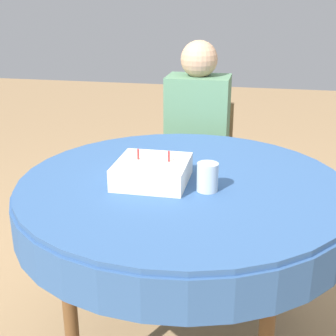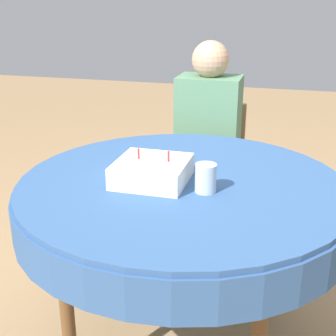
{
  "view_description": "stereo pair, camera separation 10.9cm",
  "coord_description": "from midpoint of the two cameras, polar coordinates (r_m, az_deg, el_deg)",
  "views": [
    {
      "loc": [
        0.27,
        -1.57,
        1.43
      ],
      "look_at": [
        -0.05,
        -0.01,
        0.83
      ],
      "focal_mm": 50.0,
      "sensor_mm": 36.0,
      "label": 1
    },
    {
      "loc": [
        0.37,
        -1.55,
        1.43
      ],
      "look_at": [
        -0.05,
        -0.01,
        0.83
      ],
      "focal_mm": 50.0,
      "sensor_mm": 36.0,
      "label": 2
    }
  ],
  "objects": [
    {
      "name": "dining_table",
      "position": [
        1.76,
        3.54,
        -4.26
      ],
      "size": [
        1.23,
        1.23,
        0.78
      ],
      "color": "#335689",
      "rests_on": "ground_plane"
    },
    {
      "name": "chair",
      "position": [
        2.67,
        6.19,
        -0.59
      ],
      "size": [
        0.39,
        0.39,
        0.85
      ],
      "rotation": [
        0.0,
        0.0,
        -0.0
      ],
      "color": "#A37A4C",
      "rests_on": "ground_plane"
    },
    {
      "name": "person",
      "position": [
        2.51,
        6.07,
        4.02
      ],
      "size": [
        0.33,
        0.33,
        1.2
      ],
      "rotation": [
        0.0,
        0.0,
        -0.0
      ],
      "color": "tan",
      "rests_on": "ground_plane"
    },
    {
      "name": "birthday_cake",
      "position": [
        1.69,
        -0.11,
        -0.41
      ],
      "size": [
        0.26,
        0.26,
        0.12
      ],
      "color": "white",
      "rests_on": "dining_table"
    },
    {
      "name": "drinking_glass",
      "position": [
        1.61,
        6.56,
        -1.25
      ],
      "size": [
        0.07,
        0.07,
        0.1
      ],
      "color": "silver",
      "rests_on": "dining_table"
    }
  ]
}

